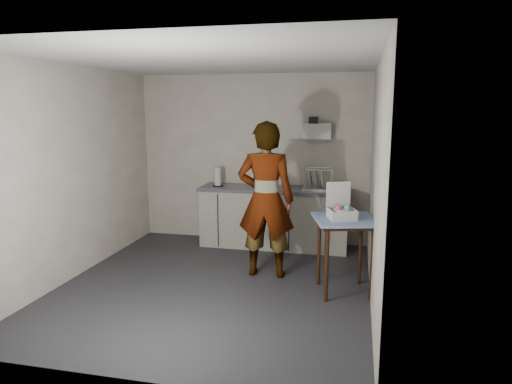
% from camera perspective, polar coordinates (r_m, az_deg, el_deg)
% --- Properties ---
extents(ground, '(4.00, 4.00, 0.00)m').
position_cam_1_polar(ground, '(5.59, -5.10, -11.49)').
color(ground, '#2B2B30').
rests_on(ground, ground).
extents(wall_back, '(3.60, 0.02, 2.60)m').
position_cam_1_polar(wall_back, '(7.15, -0.41, 4.14)').
color(wall_back, '#B9B1A1').
rests_on(wall_back, ground).
extents(wall_right, '(0.02, 4.00, 2.60)m').
position_cam_1_polar(wall_right, '(4.99, 14.61, 1.09)').
color(wall_right, '#B9B1A1').
rests_on(wall_right, ground).
extents(wall_left, '(0.02, 4.00, 2.60)m').
position_cam_1_polar(wall_left, '(6.04, -21.74, 2.24)').
color(wall_left, '#B9B1A1').
rests_on(wall_left, ground).
extents(ceiling, '(3.60, 4.00, 0.01)m').
position_cam_1_polar(ceiling, '(5.21, -5.58, 16.04)').
color(ceiling, white).
rests_on(ceiling, wall_back).
extents(kitchen_counter, '(2.24, 0.62, 0.91)m').
position_cam_1_polar(kitchen_counter, '(6.94, 2.28, -3.38)').
color(kitchen_counter, black).
rests_on(kitchen_counter, ground).
extents(wall_shelf, '(0.42, 0.18, 0.37)m').
position_cam_1_polar(wall_shelf, '(6.88, 7.65, 7.54)').
color(wall_shelf, silver).
rests_on(wall_shelf, ground).
extents(side_table, '(0.82, 0.82, 0.87)m').
position_cam_1_polar(side_table, '(5.22, 11.11, -4.42)').
color(side_table, '#32170B').
rests_on(side_table, ground).
extents(standing_man, '(0.73, 0.50, 1.94)m').
position_cam_1_polar(standing_man, '(5.63, 1.23, -0.98)').
color(standing_man, '#B2A593').
rests_on(standing_man, ground).
extents(soap_bottle, '(0.13, 0.13, 0.27)m').
position_cam_1_polar(soap_bottle, '(6.84, 0.84, 1.72)').
color(soap_bottle, black).
rests_on(soap_bottle, kitchen_counter).
extents(soda_can, '(0.07, 0.07, 0.13)m').
position_cam_1_polar(soda_can, '(6.83, 1.45, 1.08)').
color(soda_can, red).
rests_on(soda_can, kitchen_counter).
extents(dark_bottle, '(0.07, 0.07, 0.23)m').
position_cam_1_polar(dark_bottle, '(6.87, -0.05, 1.56)').
color(dark_bottle, black).
rests_on(dark_bottle, kitchen_counter).
extents(paper_towel, '(0.16, 0.16, 0.29)m').
position_cam_1_polar(paper_towel, '(6.98, -4.78, 1.87)').
color(paper_towel, black).
rests_on(paper_towel, kitchen_counter).
extents(dish_rack, '(0.44, 0.33, 0.31)m').
position_cam_1_polar(dish_rack, '(6.77, 7.68, 0.97)').
color(dish_rack, silver).
rests_on(dish_rack, kitchen_counter).
extents(bakery_box, '(0.36, 0.37, 0.39)m').
position_cam_1_polar(bakery_box, '(5.14, 10.61, -2.33)').
color(bakery_box, silver).
rests_on(bakery_box, side_table).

